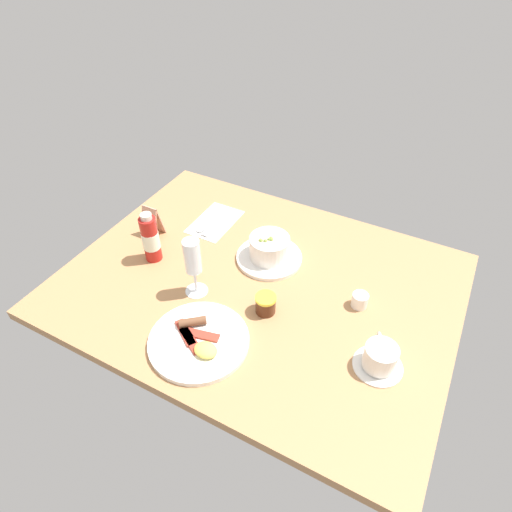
{
  "coord_description": "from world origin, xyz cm",
  "views": [
    {
      "loc": [
        -41.55,
        79.99,
        89.62
      ],
      "look_at": [
        1.94,
        -2.18,
        7.5
      ],
      "focal_mm": 30.76,
      "sensor_mm": 36.0,
      "label": 1
    }
  ],
  "objects": [
    {
      "name": "wine_glass",
      "position": [
        13.75,
        11.42,
        11.96
      ],
      "size": [
        6.41,
        6.41,
        18.23
      ],
      "color": "white",
      "rests_on": "ground_plane"
    },
    {
      "name": "breakfast_plate",
      "position": [
        3.08,
        26.37,
        0.91
      ],
      "size": [
        25.48,
        25.48,
        3.7
      ],
      "color": "white",
      "rests_on": "ground_plane"
    },
    {
      "name": "creamer_jug",
      "position": [
        -28.59,
        -4.7,
        2.13
      ],
      "size": [
        4.88,
        4.98,
        4.74
      ],
      "color": "white",
      "rests_on": "ground_plane"
    },
    {
      "name": "porridge_bowl",
      "position": [
        1.73,
        -10.37,
        3.79
      ],
      "size": [
        20.03,
        20.03,
        8.86
      ],
      "color": "white",
      "rests_on": "ground_plane"
    },
    {
      "name": "cutlery_setting",
      "position": [
        26.48,
        -18.19,
        0.25
      ],
      "size": [
        12.48,
        19.46,
        0.9
      ],
      "color": "white",
      "rests_on": "ground_plane"
    },
    {
      "name": "sauce_bottle_red",
      "position": [
        33.16,
        5.69,
        7.62
      ],
      "size": [
        5.12,
        5.12,
        16.5
      ],
      "color": "#B21E19",
      "rests_on": "ground_plane"
    },
    {
      "name": "coffee_cup",
      "position": [
        -38.62,
        12.04,
        3.3
      ],
      "size": [
        12.04,
        12.48,
        6.89
      ],
      "color": "white",
      "rests_on": "ground_plane"
    },
    {
      "name": "jam_jar",
      "position": [
        -6.86,
        9.0,
        2.8
      ],
      "size": [
        5.72,
        5.72,
        5.53
      ],
      "color": "#4D2312",
      "rests_on": "ground_plane"
    },
    {
      "name": "menu_card",
      "position": [
        40.21,
        -3.43,
        5.45
      ],
      "size": [
        5.46,
        5.92,
        11.0
      ],
      "color": "tan",
      "rests_on": "ground_plane"
    },
    {
      "name": "ground_plane",
      "position": [
        0.0,
        0.0,
        -1.5
      ],
      "size": [
        110.0,
        84.0,
        3.0
      ],
      "primitive_type": "cube",
      "color": "#B27F51"
    }
  ]
}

